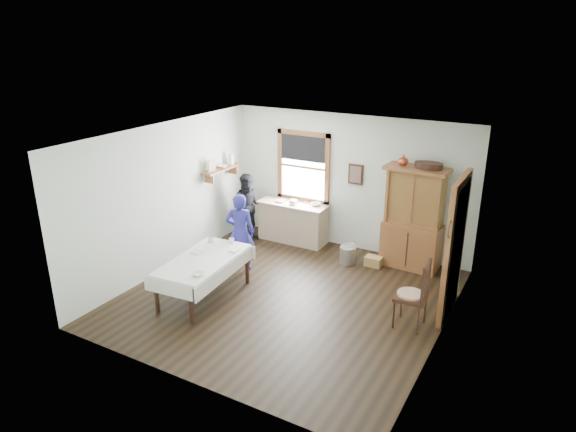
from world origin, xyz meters
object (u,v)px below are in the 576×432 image
at_px(pail, 348,255).
at_px(work_counter, 293,222).
at_px(wicker_basket, 373,261).
at_px(dining_table, 204,278).
at_px(woman_blue, 240,235).
at_px(china_hutch, 413,218).
at_px(figure_dark, 249,210).
at_px(spindle_chair, 411,293).

bearing_deg(pail, work_counter, 162.46).
relative_size(work_counter, wicker_basket, 4.71).
bearing_deg(dining_table, woman_blue, 93.65).
xyz_separation_m(dining_table, wicker_basket, (2.04, 2.51, -0.26)).
height_order(china_hutch, wicker_basket, china_hutch).
bearing_deg(work_counter, china_hutch, -0.68).
bearing_deg(woman_blue, figure_dark, -86.83).
relative_size(work_counter, china_hutch, 0.76).
height_order(dining_table, figure_dark, figure_dark).
height_order(work_counter, pail, work_counter).
height_order(work_counter, figure_dark, figure_dark).
height_order(china_hutch, figure_dark, china_hutch).
bearing_deg(figure_dark, dining_table, -106.63).
bearing_deg(work_counter, woman_blue, -97.03).
xyz_separation_m(china_hutch, wicker_basket, (-0.59, -0.31, -0.87)).
bearing_deg(wicker_basket, spindle_chair, -54.95).
bearing_deg(wicker_basket, china_hutch, 27.70).
bearing_deg(spindle_chair, pail, 132.00).
bearing_deg(woman_blue, wicker_basket, -171.94).
bearing_deg(china_hutch, figure_dark, -170.67).
bearing_deg(work_counter, dining_table, -92.68).
relative_size(dining_table, wicker_basket, 5.62).
distance_m(dining_table, woman_blue, 1.24).
distance_m(dining_table, spindle_chair, 3.34).
relative_size(dining_table, figure_dark, 1.31).
distance_m(work_counter, wicker_basket, 1.97).
height_order(wicker_basket, woman_blue, woman_blue).
distance_m(work_counter, spindle_chair, 3.72).
relative_size(pail, figure_dark, 0.25).
relative_size(dining_table, pail, 5.28).
xyz_separation_m(china_hutch, figure_dark, (-3.35, -0.36, -0.30)).
xyz_separation_m(dining_table, figure_dark, (-0.73, 2.46, 0.31)).
distance_m(woman_blue, figure_dark, 1.43).
relative_size(work_counter, figure_dark, 1.10).
xyz_separation_m(dining_table, woman_blue, (-0.08, 1.19, 0.33)).
xyz_separation_m(pail, wicker_basket, (0.48, 0.13, -0.07)).
bearing_deg(china_hutch, spindle_chair, -70.14).
xyz_separation_m(work_counter, china_hutch, (2.51, -0.02, 0.54)).
xyz_separation_m(pail, figure_dark, (-2.29, 0.08, 0.50)).
relative_size(pail, woman_blue, 0.24).
bearing_deg(china_hutch, wicker_basket, -149.10).
bearing_deg(figure_dark, wicker_basket, -32.06).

